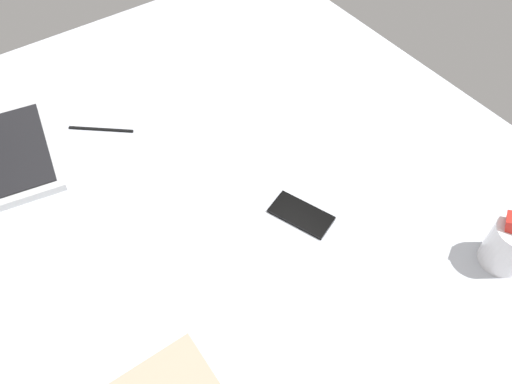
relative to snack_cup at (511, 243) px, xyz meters
The scene contains 4 objects.
bed_mattress 55.96cm from the snack_cup, 38.98° to the left, with size 180.00×140.00×18.00cm, color #B7BCC6.
snack_cup is the anchor object (origin of this frame).
cell_phone 43.28cm from the snack_cup, 39.62° to the left, with size 6.80×14.00×0.80cm, color black.
charger_cable 99.89cm from the snack_cup, 32.11° to the left, with size 17.00×0.60×0.60cm, color black.
Camera 1 is at (-56.32, 39.36, 109.18)cm, focal length 34.77 mm.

